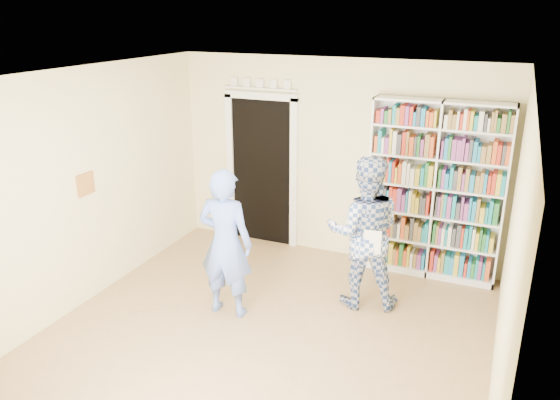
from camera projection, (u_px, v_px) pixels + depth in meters
floor at (257, 345)px, 5.63m from camera, size 5.00×5.00×0.00m
ceiling at (253, 79)px, 4.74m from camera, size 5.00×5.00×0.00m
wall_back at (336, 160)px, 7.35m from camera, size 4.50×0.00×4.50m
wall_left at (72, 193)px, 6.02m from camera, size 0.00×5.00×5.00m
wall_right at (510, 265)px, 4.34m from camera, size 0.00×5.00×5.00m
bookshelf at (435, 190)px, 6.78m from camera, size 1.65×0.31×2.26m
doorway at (262, 164)px, 7.80m from camera, size 1.10×0.08×2.43m
wall_art at (86, 184)px, 6.17m from camera, size 0.03×0.25×0.25m
man_blue at (226, 243)px, 5.97m from camera, size 0.64×0.44×1.70m
man_plaid at (364, 233)px, 6.15m from camera, size 1.02×0.89×1.78m
paper_sheet at (372, 242)px, 5.87m from camera, size 0.19×0.02×0.27m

